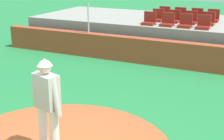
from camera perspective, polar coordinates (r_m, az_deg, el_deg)
pitcher at (r=6.08m, az=-10.97°, el=-4.81°), size 0.72×0.39×1.77m
baseball at (r=6.98m, az=-11.34°, el=-10.80°), size 0.07×0.07×0.07m
brick_barrier at (r=12.18m, az=9.16°, el=2.79°), size 13.93×0.40×0.93m
fence_post_left at (r=13.20m, az=-4.03°, el=8.76°), size 0.06×0.06×1.17m
bleacher_platform at (r=14.76m, az=12.35°, el=5.82°), size 13.18×4.38×1.26m
stadium_chair_0 at (r=13.31m, az=6.31°, el=8.31°), size 0.48×0.44×0.50m
stadium_chair_1 at (r=13.10m, az=9.38°, el=8.04°), size 0.48×0.44×0.50m
stadium_chair_2 at (r=12.94m, az=12.32°, el=7.75°), size 0.48×0.44×0.50m
stadium_chair_3 at (r=12.79m, az=15.22°, el=7.44°), size 0.48×0.44×0.50m
stadium_chair_4 at (r=14.18m, az=7.72°, el=8.82°), size 0.48×0.44×0.50m
stadium_chair_5 at (r=13.98m, az=10.38°, el=8.58°), size 0.48×0.44×0.50m
stadium_chair_6 at (r=13.79m, az=13.13°, el=8.28°), size 0.48×0.44×0.50m
stadium_chair_7 at (r=13.67m, az=15.98°, el=7.99°), size 0.48×0.44×0.50m
stadium_chair_8 at (r=15.04m, az=8.79°, el=9.27°), size 0.48×0.44×0.50m
stadium_chair_9 at (r=14.83m, az=11.39°, el=9.02°), size 0.48×0.44×0.50m
stadium_chair_10 at (r=14.69m, az=14.12°, el=8.76°), size 0.48×0.44×0.50m
stadium_chair_11 at (r=14.56m, az=16.71°, el=8.47°), size 0.48×0.44×0.50m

